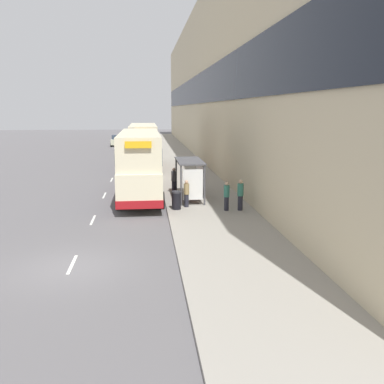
# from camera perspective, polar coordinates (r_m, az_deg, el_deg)

# --- Properties ---
(ground_plane) EXTENTS (220.00, 220.00, 0.00)m
(ground_plane) POSITION_cam_1_polar(r_m,az_deg,el_deg) (16.72, -15.86, -9.68)
(ground_plane) COLOR #5B595B
(pavement) EXTENTS (5.00, 93.00, 0.14)m
(pavement) POSITION_cam_1_polar(r_m,az_deg,el_deg) (54.35, -2.35, 4.95)
(pavement) COLOR gray
(pavement) RESTS_ON ground_plane
(terrace_facade) EXTENTS (3.10, 93.00, 17.85)m
(terrace_facade) POSITION_cam_1_polar(r_m,az_deg,el_deg) (54.56, 1.89, 14.28)
(terrace_facade) COLOR #C6B793
(terrace_facade) RESTS_ON ground_plane
(lane_mark_0) EXTENTS (0.12, 2.00, 0.01)m
(lane_mark_0) POSITION_cam_1_polar(r_m,az_deg,el_deg) (17.02, -15.68, -9.28)
(lane_mark_0) COLOR silver
(lane_mark_0) RESTS_ON ground_plane
(lane_mark_1) EXTENTS (0.12, 2.00, 0.01)m
(lane_mark_1) POSITION_cam_1_polar(r_m,az_deg,el_deg) (23.30, -13.07, -3.66)
(lane_mark_1) COLOR silver
(lane_mark_1) RESTS_ON ground_plane
(lane_mark_2) EXTENTS (0.12, 2.00, 0.01)m
(lane_mark_2) POSITION_cam_1_polar(r_m,az_deg,el_deg) (29.73, -11.60, -0.44)
(lane_mark_2) COLOR silver
(lane_mark_2) RESTS_ON ground_plane
(lane_mark_3) EXTENTS (0.12, 2.00, 0.01)m
(lane_mark_3) POSITION_cam_1_polar(r_m,az_deg,el_deg) (36.24, -10.66, 1.63)
(lane_mark_3) COLOR silver
(lane_mark_3) RESTS_ON ground_plane
(lane_mark_4) EXTENTS (0.12, 2.00, 0.01)m
(lane_mark_4) POSITION_cam_1_polar(r_m,az_deg,el_deg) (42.79, -10.00, 3.06)
(lane_mark_4) COLOR silver
(lane_mark_4) RESTS_ON ground_plane
(bus_shelter) EXTENTS (1.60, 4.20, 2.48)m
(bus_shelter) POSITION_cam_1_polar(r_m,az_deg,el_deg) (26.82, 0.10, 2.62)
(bus_shelter) COLOR #4C4C51
(bus_shelter) RESTS_ON ground_plane
(double_decker_bus_near) EXTENTS (2.85, 11.46, 4.30)m
(double_decker_bus_near) POSITION_cam_1_polar(r_m,az_deg,el_deg) (28.49, -6.95, 3.86)
(double_decker_bus_near) COLOR beige
(double_decker_bus_near) RESTS_ON ground_plane
(double_decker_bus_ahead) EXTENTS (2.85, 11.19, 4.30)m
(double_decker_bus_ahead) POSITION_cam_1_polar(r_m,az_deg,el_deg) (42.33, -6.50, 6.18)
(double_decker_bus_ahead) COLOR beige
(double_decker_bus_ahead) RESTS_ON ground_plane
(car_0) EXTENTS (1.91, 4.10, 1.77)m
(car_0) POSITION_cam_1_polar(r_m,az_deg,el_deg) (69.52, -9.97, 6.77)
(car_0) COLOR #B7B799
(car_0) RESTS_ON ground_plane
(car_1) EXTENTS (1.96, 3.98, 1.81)m
(car_1) POSITION_cam_1_polar(r_m,az_deg,el_deg) (58.07, -6.06, 6.09)
(car_1) COLOR silver
(car_1) RESTS_ON ground_plane
(pedestrian_at_shelter) EXTENTS (0.33, 0.33, 1.65)m
(pedestrian_at_shelter) POSITION_cam_1_polar(r_m,az_deg,el_deg) (24.15, 4.63, -0.51)
(pedestrian_at_shelter) COLOR #23232D
(pedestrian_at_shelter) RESTS_ON ground_plane
(pedestrian_1) EXTENTS (0.35, 0.35, 1.75)m
(pedestrian_1) POSITION_cam_1_polar(r_m,az_deg,el_deg) (29.07, -2.43, 1.58)
(pedestrian_1) COLOR #23232D
(pedestrian_1) RESTS_ON ground_plane
(pedestrian_2) EXTENTS (0.32, 0.32, 1.59)m
(pedestrian_2) POSITION_cam_1_polar(r_m,az_deg,el_deg) (24.95, -0.74, -0.17)
(pedestrian_2) COLOR #23232D
(pedestrian_2) RESTS_ON ground_plane
(pedestrian_3) EXTENTS (0.35, 0.35, 1.75)m
(pedestrian_3) POSITION_cam_1_polar(r_m,az_deg,el_deg) (24.27, 6.47, -0.36)
(pedestrian_3) COLOR #23232D
(pedestrian_3) RESTS_ON ground_plane
(litter_bin) EXTENTS (0.55, 0.55, 1.05)m
(litter_bin) POSITION_cam_1_polar(r_m,az_deg,el_deg) (24.44, -2.10, -1.09)
(litter_bin) COLOR black
(litter_bin) RESTS_ON ground_plane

